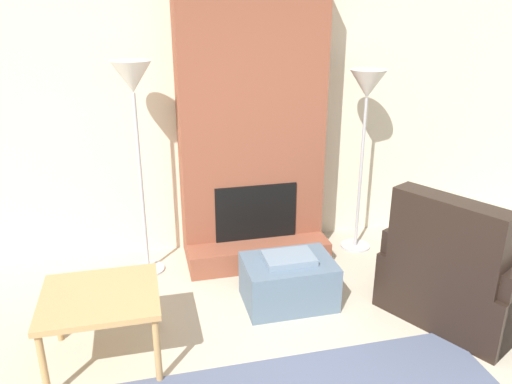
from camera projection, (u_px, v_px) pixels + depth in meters
The scene contains 7 objects.
wall_back at pixel (245, 114), 4.69m from camera, with size 7.63×0.06×2.60m, color beige.
fireplace at pixel (251, 127), 4.49m from camera, with size 1.30×0.70×2.60m.
ottoman at pixel (288, 281), 3.99m from camera, with size 0.71×0.51×0.42m.
armchair at pixel (458, 278), 3.79m from camera, with size 1.25×1.29×1.03m.
side_table at pixel (100, 302), 3.24m from camera, with size 0.75×0.67×0.51m.
floor_lamp_left at pixel (133, 93), 3.98m from camera, with size 0.33×0.33×1.86m.
floor_lamp_right at pixel (367, 97), 4.46m from camera, with size 0.33×0.33×1.73m.
Camera 1 is at (-0.99, -1.58, 2.26)m, focal length 35.00 mm.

